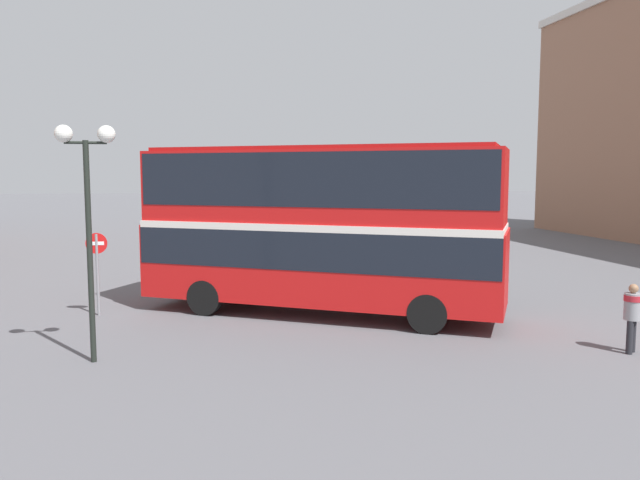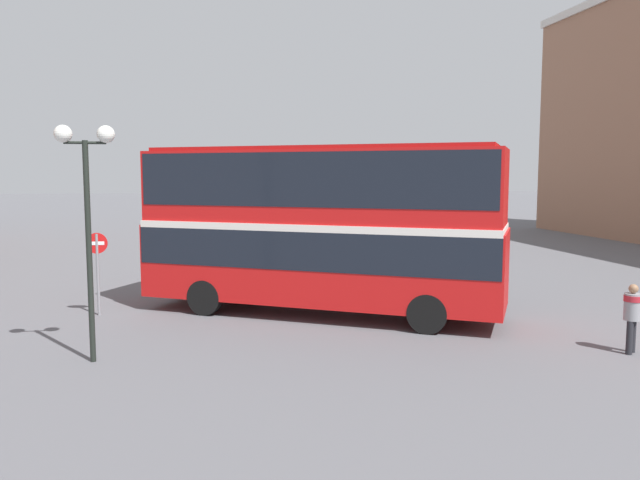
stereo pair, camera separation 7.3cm
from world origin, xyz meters
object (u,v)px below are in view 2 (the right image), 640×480
Objects in this scene: pedestrian_foreground at (632,311)px; parked_car_kerb_near at (285,242)px; no_entry_sign at (97,261)px; parked_car_kerb_far at (397,248)px; double_decker_bus at (320,220)px; street_lamp_twin_globe at (86,182)px.

parked_car_kerb_near is (-5.59, 17.06, -0.14)m from pedestrian_foreground.
parked_car_kerb_far is at bearing 32.81° from no_entry_sign.
street_lamp_twin_globe reaches higher than double_decker_bus.
street_lamp_twin_globe is at bearing -82.69° from no_entry_sign.
street_lamp_twin_globe reaches higher than parked_car_kerb_near.
parked_car_kerb_near is 0.87× the size of parked_car_kerb_far.
double_decker_bus is at bearing 49.75° from parked_car_kerb_far.
parked_car_kerb_far is (-1.23, 13.31, -0.12)m from pedestrian_foreground.
parked_car_kerb_near is at bearing -20.49° from pedestrian_foreground.
no_entry_sign is at bearing 23.36° from parked_car_kerb_far.
pedestrian_foreground is 17.95m from parked_car_kerb_near.
parked_car_kerb_near is 0.85× the size of street_lamp_twin_globe.
no_entry_sign reaches higher than parked_car_kerb_near.
double_decker_bus is 8.17m from pedestrian_foreground.
double_decker_bus is at bearing 32.49° from street_lamp_twin_globe.
street_lamp_twin_globe is 2.12× the size of no_entry_sign.
street_lamp_twin_globe reaches higher than pedestrian_foreground.
no_entry_sign is at bearing 24.73° from pedestrian_foreground.
parked_car_kerb_far is 0.97× the size of street_lamp_twin_globe.
double_decker_bus is 4.31× the size of no_entry_sign.
double_decker_bus reaches higher than parked_car_kerb_far.
street_lamp_twin_globe is (-5.61, -3.57, 1.10)m from double_decker_bus.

